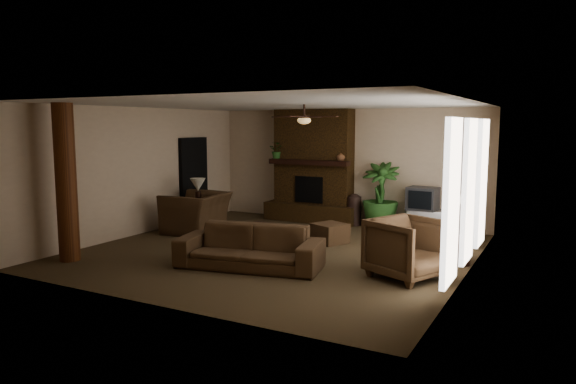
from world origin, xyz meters
The scene contains 23 objects.
room_shell centered at (0.00, 0.00, 1.40)m, with size 7.00×7.00×7.00m.
fireplace centered at (-0.80, 3.22, 1.16)m, with size 2.40×0.70×2.80m.
windows centered at (3.45, 0.20, 1.35)m, with size 0.08×3.65×2.35m.
log_column centered at (-2.95, -2.40, 1.40)m, with size 0.36×0.36×2.80m, color #5D3017.
doorway centered at (-3.44, 1.80, 1.05)m, with size 0.10×1.00×2.10m, color black.
ceiling_fan centered at (0.40, 0.30, 2.53)m, with size 1.35×1.35×0.37m.
sofa centered at (0.16, -1.29, 0.48)m, with size 2.45×0.72×0.96m, color #48321E.
armchair_left centered at (-2.52, 0.70, 0.59)m, with size 1.36×0.88×1.19m, color #48321E.
armchair_right centered at (2.70, -0.63, 0.53)m, with size 1.03×0.96×1.06m, color #48321E.
coffee_table centered at (-0.20, 0.15, 0.37)m, with size 1.20×0.70×0.43m.
ottoman centered at (0.60, 1.11, 0.20)m, with size 0.60×0.60×0.40m, color #48321E.
tv_stand centered at (2.04, 3.15, 0.25)m, with size 0.85×0.50×0.50m, color #AEAEB0.
tv centered at (1.99, 3.14, 0.76)m, with size 0.69×0.57×0.52m.
floor_vase centered at (0.34, 3.15, 0.43)m, with size 0.34×0.34×0.77m.
floor_plant centered at (0.99, 3.15, 0.43)m, with size 0.86×1.54×0.86m, color #2A5522.
side_table_left centered at (-2.58, 0.93, 0.28)m, with size 0.50×0.50×0.55m, color black.
lamp_left centered at (-2.63, 0.92, 1.00)m, with size 0.36×0.36×0.65m.
side_table_right centered at (3.15, 0.69, 0.28)m, with size 0.50×0.50×0.55m, color black.
lamp_right centered at (3.15, 0.70, 1.00)m, with size 0.41×0.41×0.65m.
mantel_plant centered at (-1.70, 3.00, 1.72)m, with size 0.38×0.42×0.33m, color #2A5522.
mantel_vase centered at (0.04, 3.03, 1.67)m, with size 0.22×0.23×0.22m, color brown.
book_a centered at (-0.48, 0.14, 0.57)m, with size 0.22×0.03×0.29m, color #999999.
book_b centered at (0.00, 0.03, 0.58)m, with size 0.21×0.02×0.29m, color #999999.
Camera 1 is at (4.88, -8.71, 2.42)m, focal length 32.92 mm.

